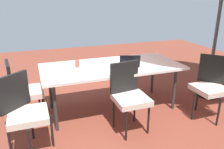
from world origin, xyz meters
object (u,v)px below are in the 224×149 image
Objects in this scene: chair_north at (129,94)px; chair_northeast at (24,110)px; dining_table at (112,68)px; chair_northwest at (211,84)px; cup at (77,64)px; chair_east at (22,89)px; laptop at (129,64)px.

chair_north is 1.00× the size of chair_northeast.
chair_northwest is (-1.36, 0.75, -0.18)m from dining_table.
chair_northwest is 8.95× the size of cup.
chair_east reaches higher than dining_table.
chair_east is at bearing 146.79° from chair_north.
dining_table is 2.31× the size of chair_northwest.
chair_east is at bearing -147.39° from chair_northwest.
chair_northwest reaches higher than cup.
chair_northeast is at bearing 25.98° from dining_table.
chair_east is 1.00× the size of chair_northwest.
chair_north is 1.35m from chair_northwest.
chair_east and chair_north have the same top height.
chair_northwest and chair_northeast have the same top height.
laptop is (-1.60, -0.49, 0.27)m from chair_northeast.
chair_north is at bearing -41.47° from chair_northeast.
chair_east and chair_northwest have the same top height.
laptop is at bearing -24.40° from chair_northeast.
chair_east is 1.00× the size of chair_north.
chair_north reaches higher than dining_table.
laptop reaches higher than cup.
chair_north is (-0.01, 0.66, -0.18)m from dining_table.
dining_table is at bearing -15.59° from chair_northeast.
chair_north is at bearing 85.50° from laptop.
chair_east is 0.69m from chair_northeast.
chair_northeast is 8.95× the size of cup.
chair_northwest is 2.56× the size of laptop.
laptop reaches higher than dining_table.
chair_northeast is at bearing 172.80° from chair_north.
chair_northwest is at bearing -43.40° from chair_northeast.
chair_east and chair_northeast have the same top height.
cup is at bearing -0.36° from laptop.
dining_table is 1.53m from chair_northeast.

